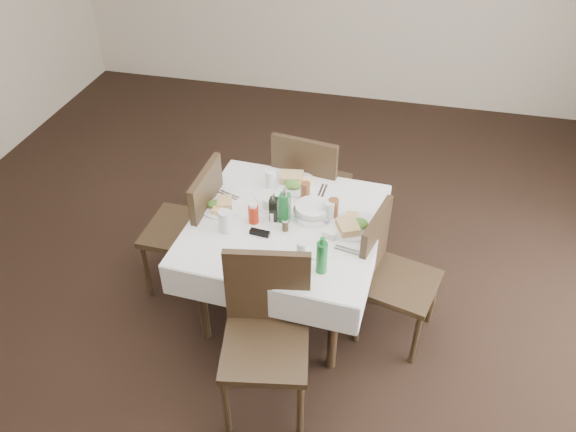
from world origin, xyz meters
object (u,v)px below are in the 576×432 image
object	(u,v)px
chair_west	(194,222)
water_n	(271,179)
water_w	(225,222)
oil_cruet_green	(285,207)
water_e	(328,211)
green_bottle	(322,257)
chair_east	(388,269)
oil_cruet_dark	(274,208)
chair_north	(309,183)
chair_south	(266,324)
dining_table	(285,233)
coffee_mug	(268,204)
bread_basket	(313,211)
water_s	(302,250)
ketchup_bottle	(253,214)

from	to	relation	value
chair_west	water_n	distance (m)	0.61
water_w	oil_cruet_green	world-z (taller)	oil_cruet_green
water_e	green_bottle	distance (m)	0.48
chair_east	oil_cruet_green	distance (m)	0.77
oil_cruet_dark	oil_cruet_green	bearing A→B (deg)	4.35
water_e	chair_north	bearing A→B (deg)	111.97
chair_south	water_n	bearing A→B (deg)	103.19
water_w	water_e	bearing A→B (deg)	23.29
oil_cruet_dark	oil_cruet_green	size ratio (longest dim) A/B	0.81
water_n	water_e	distance (m)	0.52
dining_table	water_w	xyz separation A→B (m)	(-0.34, -0.17, 0.16)
green_bottle	water_e	bearing A→B (deg)	95.31
chair_north	coffee_mug	xyz separation A→B (m)	(-0.16, -0.59, 0.21)
water_w	green_bottle	distance (m)	0.68
chair_west	green_bottle	xyz separation A→B (m)	(0.97, -0.46, 0.29)
water_n	water_e	size ratio (longest dim) A/B	0.98
chair_south	oil_cruet_dark	xyz separation A→B (m)	(-0.13, 0.70, 0.27)
bread_basket	dining_table	bearing A→B (deg)	-146.99
dining_table	chair_south	distance (m)	0.71
water_e	water_w	bearing A→B (deg)	-156.71
chair_north	water_w	size ratio (longest dim) A/B	6.93
water_s	bread_basket	size ratio (longest dim) A/B	0.46
chair_east	oil_cruet_green	world-z (taller)	oil_cruet_green
water_w	ketchup_bottle	distance (m)	0.19
bread_basket	oil_cruet_green	distance (m)	0.20
chair_east	chair_south	bearing A→B (deg)	-133.85
chair_west	oil_cruet_dark	xyz separation A→B (m)	(0.59, -0.06, 0.27)
chair_west	oil_cruet_dark	distance (m)	0.65
chair_south	oil_cruet_dark	distance (m)	0.77
chair_west	water_w	bearing A→B (deg)	-36.24
dining_table	water_s	world-z (taller)	water_s
water_s	water_n	bearing A→B (deg)	118.95
dining_table	bread_basket	distance (m)	0.23
oil_cruet_dark	chair_south	bearing A→B (deg)	-79.22
water_n	oil_cruet_dark	world-z (taller)	oil_cruet_dark
bread_basket	ketchup_bottle	xyz separation A→B (m)	(-0.35, -0.15, 0.03)
chair_south	water_s	distance (m)	0.48
chair_north	bread_basket	xyz separation A→B (m)	(0.14, -0.60, 0.21)
dining_table	coffee_mug	world-z (taller)	coffee_mug
chair_east	oil_cruet_dark	bearing A→B (deg)	176.07
ketchup_bottle	green_bottle	size ratio (longest dim) A/B	0.59
chair_east	water_n	world-z (taller)	chair_east
chair_west	oil_cruet_dark	world-z (taller)	chair_west
water_e	chair_east	bearing A→B (deg)	-17.54
coffee_mug	water_w	bearing A→B (deg)	-125.62
water_s	water_w	xyz separation A→B (m)	(-0.51, 0.13, 0.02)
water_n	oil_cruet_dark	xyz separation A→B (m)	(0.11, -0.34, 0.02)
coffee_mug	green_bottle	size ratio (longest dim) A/B	0.50
chair_east	water_n	size ratio (longest dim) A/B	6.94
chair_north	chair_west	world-z (taller)	chair_north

